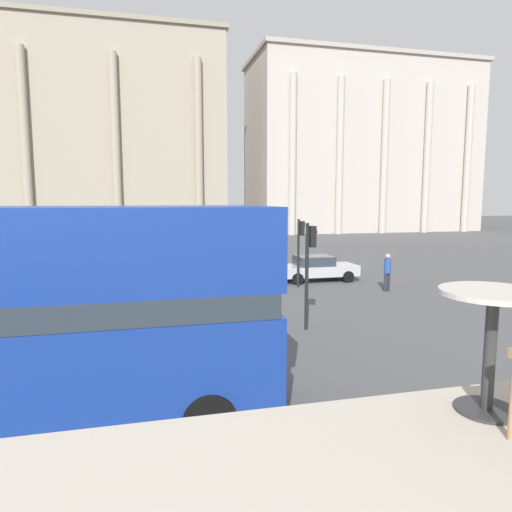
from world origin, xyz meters
TOP-DOWN VIEW (x-y plane):
  - cafe_dining_table at (1.24, -0.35)m, footprint 0.60×0.60m
  - plaza_building_left at (-7.91, 58.07)m, footprint 34.60×15.43m
  - plaza_building_right at (29.25, 57.40)m, footprint 31.22×13.92m
  - traffic_light_near at (4.59, 11.55)m, footprint 0.42×0.24m
  - traffic_light_mid at (6.77, 18.64)m, footprint 0.42×0.24m
  - car_navy at (1.72, 29.29)m, footprint 4.20×1.93m
  - car_silver at (8.23, 20.13)m, footprint 4.20×1.93m
  - pedestrian_blue at (10.46, 16.68)m, footprint 0.32×0.32m
  - pedestrian_grey at (-0.59, 20.84)m, footprint 0.32×0.32m

SIDE VIEW (x-z plane):
  - car_navy at x=1.72m, z-range 0.02..1.37m
  - car_silver at x=8.23m, z-range 0.02..1.37m
  - pedestrian_grey at x=-0.59m, z-range 0.13..1.86m
  - pedestrian_blue at x=10.46m, z-range 0.14..1.93m
  - traffic_light_mid at x=6.77m, z-range 0.53..3.91m
  - traffic_light_near at x=4.59m, z-range 0.56..4.13m
  - cafe_dining_table at x=1.24m, z-range 3.26..3.99m
  - plaza_building_right at x=29.25m, z-range 0.00..23.04m
  - plaza_building_left at x=-7.91m, z-range 0.00..24.06m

